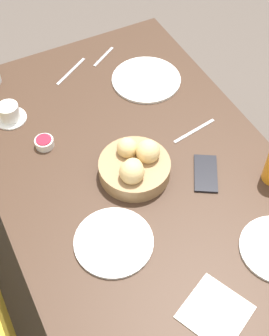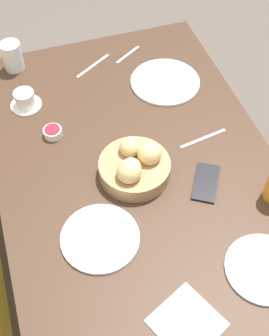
{
  "view_description": "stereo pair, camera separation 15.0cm",
  "coord_description": "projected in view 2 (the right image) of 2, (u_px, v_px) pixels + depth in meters",
  "views": [
    {
      "loc": [
        -0.83,
        0.44,
        1.92
      ],
      "look_at": [
        0.0,
        0.02,
        0.74
      ],
      "focal_mm": 50.0,
      "sensor_mm": 36.0,
      "label": 1
    },
    {
      "loc": [
        -0.89,
        0.3,
        1.92
      ],
      "look_at": [
        0.0,
        0.02,
        0.74
      ],
      "focal_mm": 50.0,
      "sensor_mm": 36.0,
      "label": 2
    }
  ],
  "objects": [
    {
      "name": "cell_phone",
      "position": [
        206.0,
        182.0,
        1.5
      ],
      "size": [
        0.17,
        0.14,
        0.01
      ],
      "color": "black",
      "rests_on": "dining_table"
    },
    {
      "name": "spoon_coffee",
      "position": [
        128.0,
        55.0,
        1.9
      ],
      "size": [
        0.08,
        0.12,
        0.0
      ],
      "color": "#B7B7BC",
      "rests_on": "dining_table"
    },
    {
      "name": "dining_table",
      "position": [
        140.0,
        188.0,
        1.59
      ],
      "size": [
        1.47,
        0.91,
        0.71
      ],
      "color": "#3D281C",
      "rests_on": "ground_plane"
    },
    {
      "name": "ground_plane",
      "position": [
        138.0,
        270.0,
        2.09
      ],
      "size": [
        10.0,
        10.0,
        0.0
      ],
      "primitive_type": "plane",
      "color": "#564C44"
    },
    {
      "name": "plate_far_center",
      "position": [
        100.0,
        238.0,
        1.37
      ],
      "size": [
        0.23,
        0.23,
        0.01
      ],
      "color": "white",
      "rests_on": "dining_table"
    },
    {
      "name": "coffee_cup",
      "position": [
        25.0,
        100.0,
        1.7
      ],
      "size": [
        0.11,
        0.11,
        0.06
      ],
      "color": "white",
      "rests_on": "dining_table"
    },
    {
      "name": "fork_silver",
      "position": [
        93.0,
        66.0,
        1.86
      ],
      "size": [
        0.11,
        0.16,
        0.0
      ],
      "color": "#B7B7BC",
      "rests_on": "dining_table"
    },
    {
      "name": "jam_bowl_berry",
      "position": [
        53.0,
        132.0,
        1.62
      ],
      "size": [
        0.06,
        0.06,
        0.03
      ],
      "color": "white",
      "rests_on": "dining_table"
    },
    {
      "name": "napkin",
      "position": [
        187.0,
        323.0,
        1.22
      ],
      "size": [
        0.21,
        0.21,
        0.0
      ],
      "color": "silver",
      "rests_on": "dining_table"
    },
    {
      "name": "water_tumbler",
      "position": [
        12.0,
        56.0,
        1.81
      ],
      "size": [
        0.08,
        0.08,
        0.11
      ],
      "color": "silver",
      "rests_on": "dining_table"
    },
    {
      "name": "plate_near_right",
      "position": [
        165.0,
        82.0,
        1.79
      ],
      "size": [
        0.27,
        0.27,
        0.01
      ],
      "color": "white",
      "rests_on": "dining_table"
    },
    {
      "name": "plate_near_left",
      "position": [
        264.0,
        269.0,
        1.31
      ],
      "size": [
        0.22,
        0.22,
        0.01
      ],
      "color": "white",
      "rests_on": "dining_table"
    },
    {
      "name": "knife_silver",
      "position": [
        203.0,
        138.0,
        1.62
      ],
      "size": [
        0.04,
        0.18,
        0.0
      ],
      "color": "#B7B7BC",
      "rests_on": "dining_table"
    },
    {
      "name": "bread_basket",
      "position": [
        135.0,
        166.0,
        1.49
      ],
      "size": [
        0.23,
        0.23,
        0.12
      ],
      "color": "#99754C",
      "rests_on": "dining_table"
    }
  ]
}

